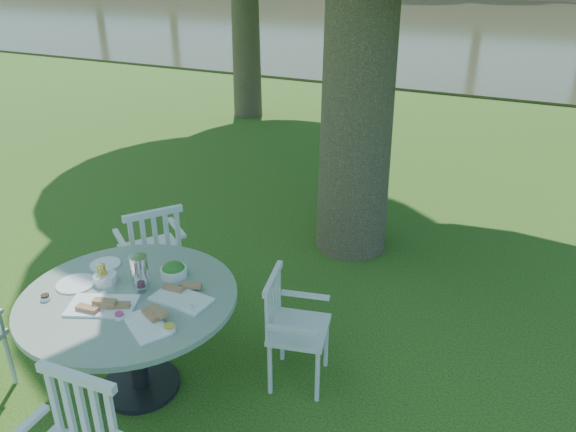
% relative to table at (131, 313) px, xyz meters
% --- Properties ---
extents(ground, '(140.00, 140.00, 0.00)m').
position_rel_table_xyz_m(ground, '(0.49, 1.27, -0.65)').
color(ground, '#1B3C0C').
rests_on(ground, ground).
extents(table, '(1.45, 1.45, 0.79)m').
position_rel_table_xyz_m(table, '(0.00, 0.00, 0.00)').
color(table, black).
rests_on(table, ground).
extents(chair_ne, '(0.49, 0.51, 0.86)m').
position_rel_table_xyz_m(chair_ne, '(0.92, 0.55, -0.15)').
color(chair_ne, silver).
rests_on(chair_ne, ground).
extents(chair_nw, '(0.66, 0.67, 0.97)m').
position_rel_table_xyz_m(chair_nw, '(-0.52, 0.92, -0.08)').
color(chair_nw, silver).
rests_on(chair_nw, ground).
extents(tableware, '(1.11, 0.83, 0.24)m').
position_rel_table_xyz_m(tableware, '(0.01, 0.06, 0.19)').
color(tableware, white).
rests_on(tableware, table).
extents(river, '(100.00, 28.00, 0.12)m').
position_rel_table_xyz_m(river, '(0.49, 24.27, -0.65)').
color(river, '#2F311D').
rests_on(river, ground).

